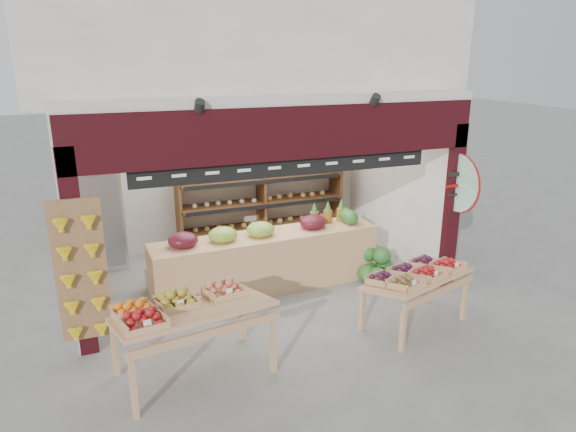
# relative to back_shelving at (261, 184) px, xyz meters

# --- Properties ---
(ground) EXTENTS (60.00, 60.00, 0.00)m
(ground) POSITION_rel_back_shelving_xyz_m (-0.57, -1.93, -1.23)
(ground) COLOR slate
(ground) RESTS_ON ground
(shop_structure) EXTENTS (6.36, 5.12, 5.40)m
(shop_structure) POSITION_rel_back_shelving_xyz_m (-0.57, -0.32, 2.69)
(shop_structure) COLOR silver
(shop_structure) RESTS_ON ground
(banana_board) EXTENTS (0.60, 0.15, 1.80)m
(banana_board) POSITION_rel_back_shelving_xyz_m (-3.30, -3.10, -0.11)
(banana_board) COLOR olive
(banana_board) RESTS_ON ground
(gift_sign) EXTENTS (0.04, 0.93, 0.92)m
(gift_sign) POSITION_rel_back_shelving_xyz_m (2.18, -3.07, 0.52)
(gift_sign) COLOR #C0F2D2
(gift_sign) RESTS_ON ground
(back_shelving) EXTENTS (3.30, 0.54, 2.01)m
(back_shelving) POSITION_rel_back_shelving_xyz_m (0.00, 0.00, 0.00)
(back_shelving) COLOR brown
(back_shelving) RESTS_ON ground
(refrigerator) EXTENTS (0.72, 0.72, 1.85)m
(refrigerator) POSITION_rel_back_shelving_xyz_m (-2.97, -0.09, -0.30)
(refrigerator) COLOR silver
(refrigerator) RESTS_ON ground
(cardboard_stack) EXTENTS (1.01, 0.73, 0.67)m
(cardboard_stack) POSITION_rel_back_shelving_xyz_m (-1.96, -1.41, -0.98)
(cardboard_stack) COLOR beige
(cardboard_stack) RESTS_ON ground
(mid_counter) EXTENTS (3.70, 0.87, 1.14)m
(mid_counter) POSITION_rel_back_shelving_xyz_m (-0.61, -2.02, -0.73)
(mid_counter) COLOR tan
(mid_counter) RESTS_ON ground
(display_table_left) EXTENTS (1.88, 1.23, 1.10)m
(display_table_left) POSITION_rel_back_shelving_xyz_m (-2.29, -3.90, -0.38)
(display_table_left) COLOR tan
(display_table_left) RESTS_ON ground
(display_table_right) EXTENTS (1.64, 1.21, 0.95)m
(display_table_right) POSITION_rel_back_shelving_xyz_m (0.94, -3.89, -0.49)
(display_table_right) COLOR tan
(display_table_right) RESTS_ON ground
(watermelon_pile) EXTENTS (0.75, 0.77, 0.58)m
(watermelon_pile) POSITION_rel_back_shelving_xyz_m (1.25, -2.41, -1.01)
(watermelon_pile) COLOR #1B511B
(watermelon_pile) RESTS_ON ground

